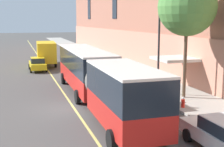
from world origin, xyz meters
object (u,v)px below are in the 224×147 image
at_px(parked_car_navy_3, 71,52).
at_px(street_lamp, 160,42).
at_px(city_bus, 96,75).
at_px(street_tree_mid_block, 187,7).
at_px(parked_car_black_1, 84,59).
at_px(parked_car_white_2, 223,135).
at_px(fire_hydrant, 183,102).
at_px(box_truck, 46,52).
at_px(taxi_cab, 38,64).
at_px(parked_car_champagne_0, 116,76).

distance_m(parked_car_navy_3, street_lamp, 28.74).
relative_size(city_bus, street_tree_mid_block, 2.18).
xyz_separation_m(parked_car_black_1, street_tree_mid_block, (3.27, -20.00, 5.95)).
relative_size(parked_car_white_2, parked_car_navy_3, 1.09).
bearing_deg(fire_hydrant, parked_car_white_2, -104.83).
height_order(parked_car_black_1, street_tree_mid_block, street_tree_mid_block).
relative_size(box_truck, fire_hydrant, 10.10).
bearing_deg(taxi_cab, parked_car_navy_3, 64.87).
height_order(parked_car_navy_3, box_truck, box_truck).
height_order(taxi_cab, fire_hydrant, taxi_cab).
bearing_deg(parked_car_white_2, fire_hydrant, 75.17).
distance_m(city_bus, parked_car_white_2, 10.17).
bearing_deg(parked_car_navy_3, box_truck, -116.28).
distance_m(parked_car_champagne_0, street_tree_mid_block, 9.40).
bearing_deg(parked_car_black_1, city_bus, -99.59).
bearing_deg(fire_hydrant, taxi_cab, 112.50).
relative_size(parked_car_navy_3, street_lamp, 0.65).
bearing_deg(street_tree_mid_block, street_lamp, 134.46).
xyz_separation_m(taxi_cab, street_tree_mid_block, (9.41, -16.80, 5.95)).
bearing_deg(city_bus, parked_car_white_2, -70.47).
bearing_deg(street_tree_mid_block, parked_car_champagne_0, 115.58).
xyz_separation_m(parked_car_white_2, street_tree_mid_block, (3.16, 8.84, 5.95)).
distance_m(city_bus, box_truck, 19.54).
height_order(parked_car_black_1, parked_car_navy_3, same).
distance_m(city_bus, taxi_cab, 16.43).
bearing_deg(parked_car_navy_3, parked_car_black_1, -89.88).
height_order(box_truck, fire_hydrant, box_truck).
bearing_deg(parked_car_champagne_0, box_truck, 109.95).
bearing_deg(city_bus, fire_hydrant, -31.22).
relative_size(parked_car_champagne_0, box_truck, 0.58).
bearing_deg(street_lamp, fire_hydrant, -91.51).
relative_size(city_bus, parked_car_white_2, 4.05).
bearing_deg(parked_car_champagne_0, parked_car_white_2, -90.05).
bearing_deg(city_bus, street_tree_mid_block, -5.87).
xyz_separation_m(parked_car_white_2, fire_hydrant, (1.70, 6.44, -0.29)).
bearing_deg(box_truck, city_bus, -85.47).
height_order(parked_car_champagne_0, parked_car_white_2, same).
bearing_deg(box_truck, street_lamp, -70.30).
height_order(box_truck, street_lamp, street_lamp).
relative_size(parked_car_champagne_0, taxi_cab, 0.97).
xyz_separation_m(city_bus, parked_car_white_2, (3.37, -9.51, -1.26)).
height_order(box_truck, street_tree_mid_block, street_tree_mid_block).
distance_m(parked_car_champagne_0, taxi_cab, 11.99).
bearing_deg(city_bus, box_truck, 94.53).
height_order(taxi_cab, street_lamp, street_lamp).
bearing_deg(parked_car_navy_3, taxi_cab, -115.13).
distance_m(box_truck, fire_hydrant, 23.54).
xyz_separation_m(parked_car_champagne_0, parked_car_white_2, (-0.01, -15.41, 0.00)).
relative_size(street_lamp, fire_hydrant, 9.17).
distance_m(city_bus, street_tree_mid_block, 8.06).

